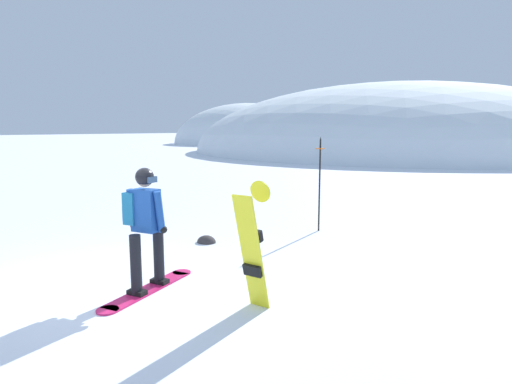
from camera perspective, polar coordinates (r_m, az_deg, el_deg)
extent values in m
plane|color=white|center=(6.31, -20.58, -12.90)|extent=(300.00, 300.00, 0.00)
ellipsoid|color=silver|center=(43.04, 17.47, 5.03)|extent=(38.41, 34.57, 12.72)
ellipsoid|color=silver|center=(63.97, -1.17, 6.39)|extent=(22.25, 20.03, 11.76)
cube|color=#D11E5B|center=(6.34, -13.97, -12.36)|extent=(0.51, 1.58, 0.02)
cylinder|color=#D11E5B|center=(6.92, -9.79, -10.45)|extent=(0.28, 0.28, 0.02)
cylinder|color=#D11E5B|center=(5.81, -19.03, -14.56)|extent=(0.28, 0.28, 0.02)
cube|color=black|center=(6.50, -12.61, -11.40)|extent=(0.27, 0.18, 0.06)
cube|color=black|center=(6.16, -15.44, -12.65)|extent=(0.27, 0.18, 0.06)
cylinder|color=black|center=(6.39, -12.72, -8.19)|extent=(0.15, 0.15, 0.82)
cylinder|color=black|center=(6.04, -15.58, -9.27)|extent=(0.15, 0.15, 0.82)
cube|color=#1E4C9E|center=(6.04, -14.35, -2.36)|extent=(0.39, 0.27, 0.58)
cylinder|color=#1E4C9E|center=(6.19, -15.98, -2.17)|extent=(0.13, 0.19, 0.57)
cylinder|color=#1E4C9E|center=(5.90, -12.63, -2.56)|extent=(0.13, 0.19, 0.57)
sphere|color=black|center=(6.28, -15.78, -4.33)|extent=(0.11, 0.11, 0.11)
sphere|color=black|center=(5.97, -12.16, -4.87)|extent=(0.11, 0.11, 0.11)
cube|color=teal|center=(6.17, -15.78, -2.01)|extent=(0.22, 0.30, 0.44)
cube|color=teal|center=(6.25, -16.44, -2.65)|extent=(0.09, 0.21, 0.20)
sphere|color=tan|center=(5.98, -14.49, 1.65)|extent=(0.21, 0.21, 0.21)
sphere|color=black|center=(5.98, -14.50, 1.93)|extent=(0.25, 0.25, 0.25)
cube|color=navy|center=(5.90, -13.53, 1.59)|extent=(0.06, 0.17, 0.08)
cube|color=yellow|center=(5.28, -0.62, -8.11)|extent=(0.28, 0.41, 1.48)
cylinder|color=yellow|center=(5.27, 0.56, 0.07)|extent=(0.28, 0.09, 0.28)
cube|color=black|center=(5.24, -0.43, -5.73)|extent=(0.25, 0.10, 0.15)
cube|color=black|center=(5.37, -0.43, -10.29)|extent=(0.25, 0.10, 0.15)
cylinder|color=black|center=(9.47, 8.39, 0.78)|extent=(0.04, 0.04, 1.99)
cylinder|color=orange|center=(9.40, 8.49, 5.70)|extent=(0.20, 0.20, 0.02)
cone|color=black|center=(9.39, 8.52, 7.04)|extent=(0.04, 0.04, 0.08)
ellipsoid|color=#383333|center=(8.65, -6.56, -6.63)|extent=(0.40, 0.34, 0.28)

